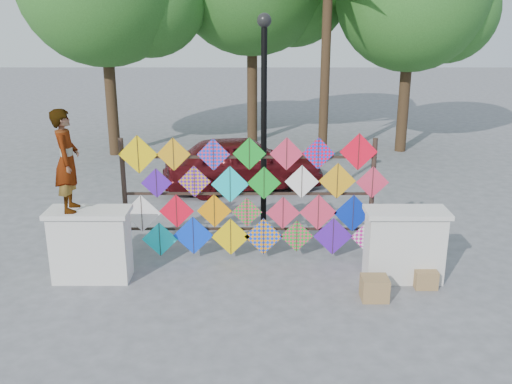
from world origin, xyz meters
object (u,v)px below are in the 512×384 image
at_px(sedan, 243,163).
at_px(vendor_woman, 67,161).
at_px(lamppost, 264,106).
at_px(kite_rack, 253,198).

bearing_deg(sedan, vendor_woman, 140.11).
distance_m(sedan, lamppost, 3.77).
bearing_deg(lamppost, vendor_woman, -146.04).
xyz_separation_m(vendor_woman, lamppost, (3.27, 2.20, 0.55)).
relative_size(kite_rack, lamppost, 1.11).
distance_m(vendor_woman, lamppost, 3.98).
xyz_separation_m(kite_rack, sedan, (-0.29, 4.44, -0.48)).
bearing_deg(lamppost, sedan, 98.82).
relative_size(sedan, lamppost, 0.93).
bearing_deg(kite_rack, vendor_woman, -163.14).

